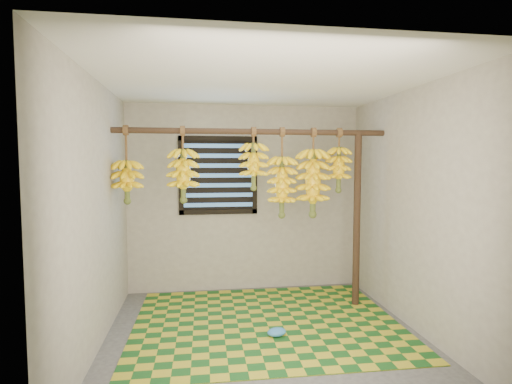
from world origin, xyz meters
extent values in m
cube|color=#444444|center=(0.00, 0.00, -0.01)|extent=(3.00, 3.00, 0.01)
cube|color=silver|center=(0.00, 0.00, 2.40)|extent=(3.00, 3.00, 0.01)
cube|color=gray|center=(0.00, 1.50, 1.20)|extent=(3.00, 0.01, 2.40)
cube|color=gray|center=(-1.50, 0.00, 1.20)|extent=(0.01, 3.00, 2.40)
cube|color=gray|center=(1.50, 0.00, 1.20)|extent=(0.01, 3.00, 2.40)
cube|color=black|center=(-0.35, 1.48, 1.50)|extent=(1.00, 0.04, 1.00)
cylinder|color=#3D291B|center=(0.00, 0.70, 2.00)|extent=(3.00, 0.06, 0.06)
cylinder|color=#3D291B|center=(1.20, 0.70, 1.00)|extent=(0.08, 0.08, 2.00)
cube|color=#164C19|center=(0.08, 0.34, 0.01)|extent=(2.74, 2.21, 0.01)
ellipsoid|color=#337BC0|center=(0.12, -0.02, 0.05)|extent=(0.22, 0.18, 0.08)
cylinder|color=brown|center=(-1.35, 0.70, 1.84)|extent=(0.02, 0.02, 0.37)
cylinder|color=#4C5923|center=(-1.35, 0.70, 1.48)|extent=(0.06, 0.06, 0.41)
cylinder|color=brown|center=(-0.77, 0.70, 1.90)|extent=(0.02, 0.02, 0.25)
cylinder|color=#4C5923|center=(-0.77, 0.70, 1.54)|extent=(0.06, 0.06, 0.53)
cylinder|color=brown|center=(0.31, 0.70, 1.87)|extent=(0.02, 0.02, 0.33)
cylinder|color=#4C5923|center=(0.31, 0.70, 1.41)|extent=(0.06, 0.06, 0.63)
cylinder|color=brown|center=(0.00, 0.70, 1.94)|extent=(0.02, 0.02, 0.18)
cylinder|color=#4C5923|center=(0.00, 0.70, 1.64)|extent=(0.05, 0.05, 0.48)
cylinder|color=brown|center=(0.67, 0.70, 1.90)|extent=(0.02, 0.02, 0.25)
cylinder|color=#4C5923|center=(0.67, 0.70, 1.45)|extent=(0.06, 0.06, 0.71)
cylinder|color=brown|center=(0.97, 0.70, 1.92)|extent=(0.02, 0.02, 0.22)
cylinder|color=#4C5923|center=(0.97, 0.70, 1.61)|extent=(0.05, 0.05, 0.47)
camera|label=1|loc=(-0.63, -3.64, 1.66)|focal=28.00mm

